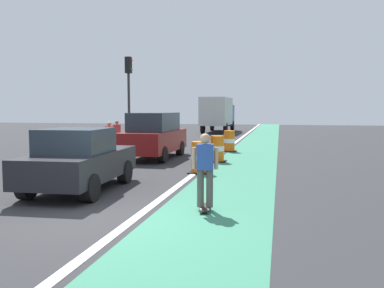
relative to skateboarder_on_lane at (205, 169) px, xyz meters
The scene contains 13 objects.
ground_plane 2.59m from the skateboarder_on_lane, 153.32° to the right, with size 100.00×100.00×0.00m, color #2D2D30.
bike_lane_strip 10.95m from the skateboarder_on_lane, 88.78° to the left, with size 2.50×80.00×0.01m, color #387F60.
lane_divider_stripe 11.02m from the skateboarder_on_lane, 96.63° to the left, with size 0.20×80.00×0.01m, color silver.
skateboarder_on_lane is the anchor object (origin of this frame).
parked_sedan_nearest 3.95m from the skateboarder_on_lane, 159.43° to the left, with size 2.07×4.18×1.70m.
parked_suv_second 9.61m from the skateboarder_on_lane, 113.99° to the left, with size 1.97×4.63×2.04m.
traffic_barrel_front 5.24m from the skateboarder_on_lane, 102.38° to the left, with size 0.73×0.73×1.09m.
traffic_barrel_mid 8.27m from the skateboarder_on_lane, 96.77° to the left, with size 0.73×0.73×1.09m.
traffic_barrel_back 12.42m from the skateboarder_on_lane, 94.52° to the left, with size 0.73×0.73×1.09m.
delivery_truck_down_block 30.01m from the skateboarder_on_lane, 97.99° to the left, with size 2.40×7.61×3.23m.
traffic_light_corner 15.05m from the skateboarder_on_lane, 117.12° to the left, with size 0.41×0.32×5.10m.
pedestrian_crossing 13.13m from the skateboarder_on_lane, 120.74° to the left, with size 0.34×0.20×1.61m.
pedestrian_waiting 11.02m from the skateboarder_on_lane, 124.21° to the left, with size 0.34×0.20×1.61m.
Camera 1 is at (3.74, -7.57, 2.22)m, focal length 38.28 mm.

